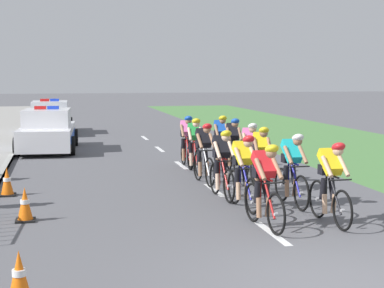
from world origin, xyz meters
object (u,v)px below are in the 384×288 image
(cyclist_sixth, at_px, (261,158))
(cyclist_seventh, at_px, (204,152))
(cyclist_twelfth, at_px, (221,140))
(police_car_second, at_px, (50,119))
(traffic_cone_mid, at_px, (25,205))
(cyclist_fourth, at_px, (292,168))
(cyclist_lead, at_px, (265,185))
(cyclist_tenth, at_px, (233,145))
(traffic_cone_near, at_px, (19,277))
(police_car_nearest, at_px, (48,132))
(traffic_cone_far, at_px, (7,182))
(cyclist_ninth, at_px, (194,144))
(cyclist_eleventh, at_px, (187,141))
(cyclist_second, at_px, (331,182))
(cyclist_eighth, at_px, (250,152))
(cyclist_third, at_px, (243,171))
(cyclist_fifth, at_px, (222,163))

(cyclist_sixth, height_order, cyclist_seventh, same)
(cyclist_twelfth, bearing_deg, police_car_second, 113.72)
(police_car_second, xyz_separation_m, traffic_cone_mid, (-0.23, -17.13, -0.37))
(cyclist_fourth, bearing_deg, police_car_second, 106.66)
(cyclist_lead, bearing_deg, cyclist_twelfth, 81.23)
(cyclist_seventh, relative_size, cyclist_tenth, 1.00)
(cyclist_fourth, xyz_separation_m, traffic_cone_near, (-5.14, -4.36, -0.48))
(cyclist_sixth, bearing_deg, police_car_nearest, 119.42)
(cyclist_twelfth, height_order, traffic_cone_far, cyclist_twelfth)
(police_car_nearest, bearing_deg, traffic_cone_mid, -91.23)
(cyclist_ninth, bearing_deg, traffic_cone_mid, -131.69)
(cyclist_eleventh, xyz_separation_m, traffic_cone_far, (-4.77, -3.23, -0.48))
(cyclist_second, xyz_separation_m, cyclist_ninth, (-1.15, 6.19, 0.00))
(traffic_cone_mid, bearing_deg, cyclist_eleventh, 53.65)
(police_car_nearest, bearing_deg, cyclist_tenth, -50.39)
(cyclist_fourth, height_order, cyclist_eighth, same)
(cyclist_tenth, xyz_separation_m, cyclist_twelfth, (-0.04, 1.17, 0.00))
(cyclist_third, bearing_deg, traffic_cone_near, -133.57)
(cyclist_second, height_order, traffic_cone_far, cyclist_second)
(cyclist_third, height_order, cyclist_fourth, same)
(cyclist_lead, distance_m, cyclist_fifth, 2.68)
(cyclist_tenth, bearing_deg, cyclist_eleventh, 129.64)
(cyclist_eleventh, xyz_separation_m, cyclist_twelfth, (0.99, -0.08, 0.00))
(cyclist_second, relative_size, cyclist_fourth, 1.00)
(traffic_cone_near, xyz_separation_m, traffic_cone_far, (-0.67, 6.72, 0.00))
(cyclist_seventh, xyz_separation_m, cyclist_ninth, (0.14, 1.72, 0.00))
(cyclist_second, bearing_deg, cyclist_fourth, 94.04)
(cyclist_fifth, bearing_deg, cyclist_fourth, -41.30)
(traffic_cone_mid, bearing_deg, cyclist_seventh, 36.66)
(cyclist_ninth, distance_m, cyclist_tenth, 1.06)
(cyclist_sixth, height_order, traffic_cone_mid, cyclist_sixth)
(cyclist_eleventh, relative_size, traffic_cone_far, 2.69)
(traffic_cone_mid, bearing_deg, cyclist_lead, -19.10)
(cyclist_lead, bearing_deg, police_car_second, 101.92)
(traffic_cone_mid, height_order, traffic_cone_far, same)
(traffic_cone_mid, bearing_deg, cyclist_ninth, 48.31)
(cyclist_third, bearing_deg, cyclist_second, -52.59)
(police_car_nearest, bearing_deg, cyclist_sixth, -60.58)
(cyclist_second, relative_size, cyclist_eleventh, 1.00)
(traffic_cone_mid, bearing_deg, cyclist_second, -14.57)
(cyclist_twelfth, bearing_deg, traffic_cone_mid, -132.64)
(cyclist_third, distance_m, police_car_nearest, 11.26)
(cyclist_eighth, bearing_deg, cyclist_fifth, -124.69)
(cyclist_sixth, distance_m, cyclist_tenth, 2.68)
(cyclist_eleventh, relative_size, police_car_second, 0.39)
(cyclist_third, xyz_separation_m, cyclist_twelfth, (1.01, 5.58, 0.00))
(cyclist_lead, height_order, cyclist_seventh, same)
(cyclist_lead, xyz_separation_m, cyclist_fourth, (1.15, 1.62, 0.00))
(cyclist_third, bearing_deg, cyclist_eleventh, 89.83)
(police_car_second, bearing_deg, cyclist_ninth, -71.91)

